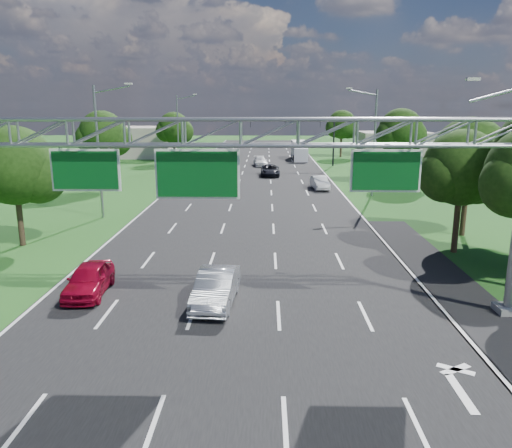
{
  "coord_description": "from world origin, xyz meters",
  "views": [
    {
      "loc": [
        1.25,
        -7.85,
        8.52
      ],
      "look_at": [
        0.78,
        15.34,
        3.01
      ],
      "focal_mm": 35.0,
      "sensor_mm": 36.0,
      "label": 1
    }
  ],
  "objects_px": {
    "silver_sedan": "(216,287)",
    "box_truck": "(299,151)",
    "sign_gantry": "(243,148)",
    "traffic_signal": "(310,130)",
    "red_coupe": "(89,279)"
  },
  "relations": [
    {
      "from": "sign_gantry",
      "to": "box_truck",
      "type": "distance_m",
      "value": 62.1
    },
    {
      "from": "silver_sedan",
      "to": "box_truck",
      "type": "height_order",
      "value": "box_truck"
    },
    {
      "from": "sign_gantry",
      "to": "box_truck",
      "type": "height_order",
      "value": "sign_gantry"
    },
    {
      "from": "sign_gantry",
      "to": "red_coupe",
      "type": "distance_m",
      "value": 9.69
    },
    {
      "from": "traffic_signal",
      "to": "red_coupe",
      "type": "bearing_deg",
      "value": -105.7
    },
    {
      "from": "sign_gantry",
      "to": "traffic_signal",
      "type": "height_order",
      "value": "sign_gantry"
    },
    {
      "from": "silver_sedan",
      "to": "traffic_signal",
      "type": "bearing_deg",
      "value": 85.23
    },
    {
      "from": "traffic_signal",
      "to": "box_truck",
      "type": "relative_size",
      "value": 1.55
    },
    {
      "from": "sign_gantry",
      "to": "traffic_signal",
      "type": "xyz_separation_m",
      "value": [
        7.15,
        53.0,
        -1.72
      ]
    },
    {
      "from": "traffic_signal",
      "to": "box_truck",
      "type": "xyz_separation_m",
      "value": [
        -0.83,
        8.53,
        -3.75
      ]
    },
    {
      "from": "silver_sedan",
      "to": "box_truck",
      "type": "bearing_deg",
      "value": 87.26
    },
    {
      "from": "red_coupe",
      "to": "box_truck",
      "type": "height_order",
      "value": "box_truck"
    },
    {
      "from": "sign_gantry",
      "to": "silver_sedan",
      "type": "xyz_separation_m",
      "value": [
        -1.25,
        0.75,
        -6.14
      ]
    },
    {
      "from": "traffic_signal",
      "to": "box_truck",
      "type": "bearing_deg",
      "value": 95.53
    },
    {
      "from": "red_coupe",
      "to": "silver_sedan",
      "type": "height_order",
      "value": "silver_sedan"
    }
  ]
}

